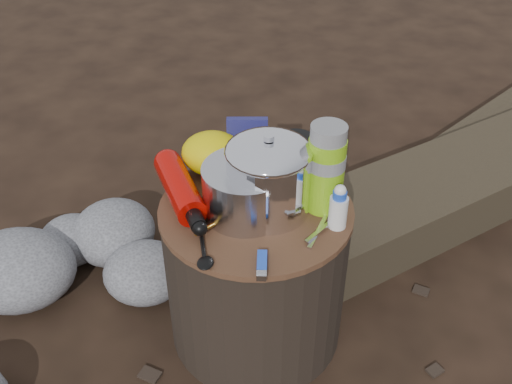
# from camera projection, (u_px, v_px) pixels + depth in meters

# --- Properties ---
(ground) EXTENTS (60.00, 60.00, 0.00)m
(ground) POSITION_uv_depth(u_px,v_px,m) (256.00, 327.00, 1.71)
(ground) COLOR black
(ground) RESTS_ON ground
(stump) EXTENTS (0.47, 0.47, 0.43)m
(stump) POSITION_uv_depth(u_px,v_px,m) (256.00, 272.00, 1.58)
(stump) COLOR black
(stump) RESTS_ON ground
(rock_ring) EXTENTS (0.49, 1.06, 0.21)m
(rock_ring) POSITION_uv_depth(u_px,v_px,m) (58.00, 328.00, 1.57)
(rock_ring) COLOR slate
(rock_ring) RESTS_ON ground
(log_main) EXTENTS (1.79, 1.53, 0.17)m
(log_main) POSITION_uv_depth(u_px,v_px,m) (462.00, 183.00, 2.13)
(log_main) COLOR #31281C
(log_main) RESTS_ON ground
(log_small) EXTENTS (0.95, 1.10, 0.10)m
(log_small) POSITION_uv_depth(u_px,v_px,m) (484.00, 141.00, 2.41)
(log_small) COLOR #31281C
(log_small) RESTS_ON ground
(foil_windscreen) EXTENTS (0.20, 0.20, 0.12)m
(foil_windscreen) POSITION_uv_depth(u_px,v_px,m) (246.00, 190.00, 1.40)
(foil_windscreen) COLOR #B9B9C0
(foil_windscreen) RESTS_ON stump
(camping_pot) EXTENTS (0.20, 0.20, 0.20)m
(camping_pot) POSITION_uv_depth(u_px,v_px,m) (268.00, 176.00, 1.39)
(camping_pot) COLOR silver
(camping_pot) RESTS_ON stump
(fuel_bottle) EXTENTS (0.21, 0.30, 0.07)m
(fuel_bottle) POSITION_uv_depth(u_px,v_px,m) (180.00, 187.00, 1.46)
(fuel_bottle) COLOR #B50A04
(fuel_bottle) RESTS_ON stump
(thermos) EXTENTS (0.09, 0.09, 0.22)m
(thermos) POSITION_uv_depth(u_px,v_px,m) (326.00, 168.00, 1.39)
(thermos) COLOR #78B414
(thermos) RESTS_ON stump
(travel_mug) EXTENTS (0.09, 0.09, 0.13)m
(travel_mug) POSITION_uv_depth(u_px,v_px,m) (295.00, 162.00, 1.49)
(travel_mug) COLOR black
(travel_mug) RESTS_ON stump
(stuff_sack) EXTENTS (0.16, 0.13, 0.11)m
(stuff_sack) POSITION_uv_depth(u_px,v_px,m) (213.00, 153.00, 1.54)
(stuff_sack) COLOR #D3C105
(stuff_sack) RESTS_ON stump
(food_pouch) EXTENTS (0.11, 0.04, 0.13)m
(food_pouch) POSITION_uv_depth(u_px,v_px,m) (247.00, 143.00, 1.56)
(food_pouch) COLOR navy
(food_pouch) RESTS_ON stump
(lighter) EXTENTS (0.03, 0.08, 0.02)m
(lighter) POSITION_uv_depth(u_px,v_px,m) (262.00, 262.00, 1.29)
(lighter) COLOR blue
(lighter) RESTS_ON stump
(pot_grabber) EXTENTS (0.08, 0.13, 0.01)m
(pot_grabber) POSITION_uv_depth(u_px,v_px,m) (318.00, 230.00, 1.38)
(pot_grabber) COLOR silver
(pot_grabber) RESTS_ON stump
(spork) EXTENTS (0.07, 0.14, 0.01)m
(spork) POSITION_uv_depth(u_px,v_px,m) (202.00, 243.00, 1.34)
(spork) COLOR black
(spork) RESTS_ON stump
(squeeze_bottle) EXTENTS (0.04, 0.04, 0.10)m
(squeeze_bottle) POSITION_uv_depth(u_px,v_px,m) (338.00, 208.00, 1.37)
(squeeze_bottle) COLOR silver
(squeeze_bottle) RESTS_ON stump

